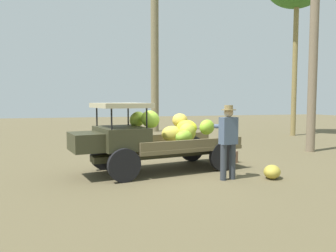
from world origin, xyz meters
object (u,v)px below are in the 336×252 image
Objects in this scene: truck at (149,138)px; wooden_crate at (226,157)px; loose_banana_bunch at (272,172)px; farmer at (228,137)px.

wooden_crate is at bearing -177.47° from truck.
truck is 3.23m from loose_banana_bunch.
loose_banana_bunch is (-1.09, 0.21, -0.85)m from farmer.
farmer is 2.37m from wooden_crate.
truck reaches higher than loose_banana_bunch.
wooden_crate is (-2.55, -0.61, -0.71)m from truck.
loose_banana_bunch is (-2.71, 1.61, -0.73)m from truck.
wooden_crate is 2.23m from loose_banana_bunch.
truck is at bearing 40.21° from farmer.
farmer is (-1.62, 1.40, 0.13)m from truck.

